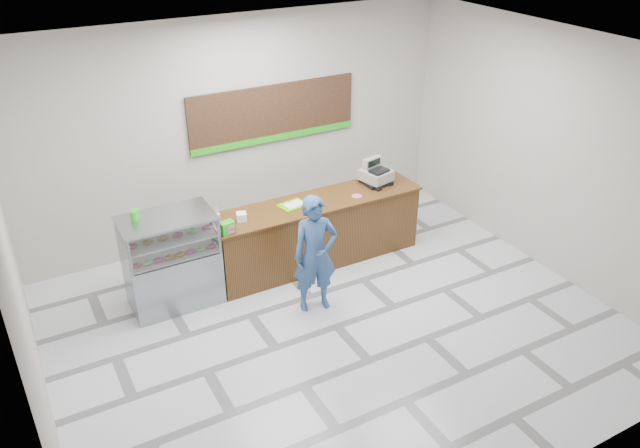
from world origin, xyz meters
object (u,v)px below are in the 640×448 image
sales_counter (317,232)px  cash_register (376,175)px  serving_tray (293,205)px  display_case (172,260)px  customer (315,254)px

sales_counter → cash_register: size_ratio=6.49×
sales_counter → cash_register: 1.28m
cash_register → serving_tray: cash_register is taller
cash_register → serving_tray: size_ratio=1.15×
sales_counter → display_case: size_ratio=2.45×
display_case → cash_register: cash_register is taller
sales_counter → serving_tray: bearing=175.1°
display_case → serving_tray: bearing=1.0°
customer → sales_counter: bearing=71.8°
display_case → cash_register: size_ratio=2.65×
sales_counter → display_case: (-2.22, -0.00, 0.16)m
cash_register → customer: bearing=-160.1°
sales_counter → customer: (-0.58, -1.01, 0.31)m
display_case → customer: (1.64, -1.01, 0.15)m
serving_tray → cash_register: bearing=-7.3°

